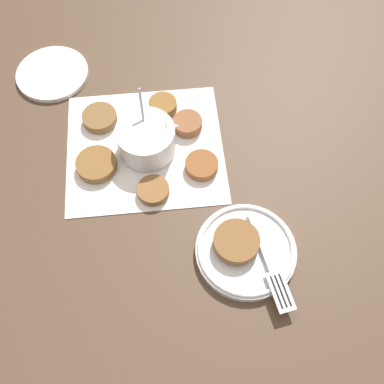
{
  "coord_description": "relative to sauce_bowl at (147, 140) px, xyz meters",
  "views": [
    {
      "loc": [
        -0.03,
        -0.47,
        0.73
      ],
      "look_at": [
        0.07,
        -0.11,
        0.02
      ],
      "focal_mm": 42.0,
      "sensor_mm": 36.0,
      "label": 1
    }
  ],
  "objects": [
    {
      "name": "fritter_2",
      "position": [
        -0.1,
        -0.01,
        -0.02
      ],
      "size": [
        0.08,
        0.08,
        0.02
      ],
      "color": "brown",
      "rests_on": "napkin"
    },
    {
      "name": "fritter_4",
      "position": [
        0.05,
        0.08,
        -0.02
      ],
      "size": [
        0.06,
        0.06,
        0.02
      ],
      "color": "brown",
      "rests_on": "napkin"
    },
    {
      "name": "extra_saucer",
      "position": [
        -0.15,
        0.24,
        -0.03
      ],
      "size": [
        0.15,
        0.15,
        0.01
      ],
      "color": "silver",
      "rests_on": "ground_plane"
    },
    {
      "name": "fritter_5",
      "position": [
        -0.01,
        -0.1,
        -0.02
      ],
      "size": [
        0.06,
        0.06,
        0.02
      ],
      "color": "brown",
      "rests_on": "napkin"
    },
    {
      "name": "napkin",
      "position": [
        -0.01,
        0.0,
        -0.03
      ],
      "size": [
        0.34,
        0.32,
        0.0
      ],
      "color": "white",
      "rests_on": "ground_plane"
    },
    {
      "name": "sauce_bowl",
      "position": [
        0.0,
        0.0,
        0.0
      ],
      "size": [
        0.12,
        0.11,
        0.11
      ],
      "color": "silver",
      "rests_on": "napkin"
    },
    {
      "name": "serving_plate",
      "position": [
        0.11,
        -0.25,
        -0.02
      ],
      "size": [
        0.17,
        0.17,
        0.02
      ],
      "color": "silver",
      "rests_on": "ground_plane"
    },
    {
      "name": "fritter_0",
      "position": [
        0.09,
        -0.07,
        -0.02
      ],
      "size": [
        0.06,
        0.06,
        0.02
      ],
      "color": "brown",
      "rests_on": "napkin"
    },
    {
      "name": "ground_plane",
      "position": [
        -0.02,
        -0.02,
        -0.03
      ],
      "size": [
        4.0,
        4.0,
        0.0
      ],
      "primitive_type": "plane",
      "color": "#4C3828"
    },
    {
      "name": "fritter_1",
      "position": [
        0.09,
        0.03,
        -0.02
      ],
      "size": [
        0.06,
        0.06,
        0.02
      ],
      "color": "brown",
      "rests_on": "napkin"
    },
    {
      "name": "fritter_3",
      "position": [
        -0.08,
        0.09,
        -0.02
      ],
      "size": [
        0.07,
        0.07,
        0.02
      ],
      "color": "brown",
      "rests_on": "napkin"
    },
    {
      "name": "fork",
      "position": [
        0.14,
        -0.3,
        -0.01
      ],
      "size": [
        0.03,
        0.18,
        0.0
      ],
      "color": "silver",
      "rests_on": "serving_plate"
    },
    {
      "name": "fritter_on_plate",
      "position": [
        0.1,
        -0.24,
        -0.0
      ],
      "size": [
        0.08,
        0.08,
        0.02
      ],
      "color": "brown",
      "rests_on": "serving_plate"
    }
  ]
}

